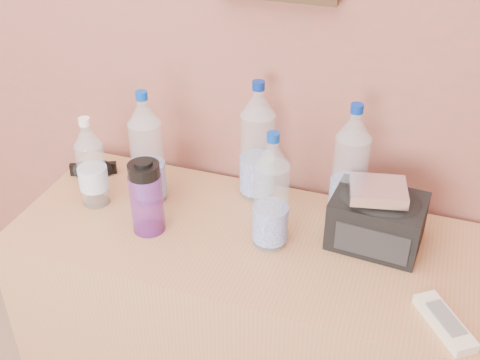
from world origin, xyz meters
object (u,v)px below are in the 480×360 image
pet_large_b (257,147)px  pet_small (92,167)px  pet_large_d (271,197)px  pet_large_c (350,170)px  foil_packet (378,191)px  sunglasses (94,169)px  dresser (243,335)px  nalgene_bottle (146,197)px  toiletry_bag (377,218)px  pet_large_a (147,154)px  ac_remote (445,323)px

pet_large_b → pet_small: size_ratio=1.32×
pet_large_d → pet_small: (-0.50, 0.01, -0.02)m
pet_large_d → pet_large_c: bearing=47.3°
pet_large_c → foil_packet: 0.13m
sunglasses → foil_packet: size_ratio=1.03×
dresser → nalgene_bottle: size_ratio=5.81×
sunglasses → toiletry_bag: bearing=-28.3°
nalgene_bottle → foil_packet: nalgene_bottle is taller
pet_large_a → nalgene_bottle: pet_large_a is taller
dresser → pet_large_c: size_ratio=3.61×
pet_small → toiletry_bag: pet_small is taller
pet_large_d → ac_remote: pet_large_d is taller
pet_large_b → pet_small: (-0.40, -0.19, -0.04)m
toiletry_bag → dresser: bearing=-161.9°
pet_large_d → pet_small: pet_large_d is taller
pet_large_c → sunglasses: 0.75m
sunglasses → foil_packet: 0.84m
pet_large_b → nalgene_bottle: size_ratio=1.67×
dresser → toiletry_bag: size_ratio=5.39×
pet_large_d → ac_remote: bearing=-19.4°
pet_large_b → sunglasses: pet_large_b is taller
pet_large_d → toiletry_bag: pet_large_d is taller
pet_large_b → foil_packet: size_ratio=2.58×
sunglasses → pet_large_a: bearing=-39.5°
sunglasses → ac_remote: bearing=-40.5°
dresser → ac_remote: (0.50, -0.16, 0.38)m
dresser → ac_remote: size_ratio=7.10×
pet_small → ac_remote: bearing=-9.9°
dresser → foil_packet: 0.62m
pet_large_b → sunglasses: (-0.49, -0.06, -0.13)m
pet_large_b → foil_packet: 0.36m
pet_large_b → pet_large_d: pet_large_b is taller
dresser → pet_small: pet_small is taller
pet_large_c → ac_remote: size_ratio=1.97×
pet_large_c → pet_small: bearing=-166.5°
pet_large_c → toiletry_bag: (0.09, -0.09, -0.07)m
nalgene_bottle → sunglasses: size_ratio=1.50×
dresser → foil_packet: (0.31, 0.06, 0.53)m
pet_small → sunglasses: 0.18m
pet_large_c → toiletry_bag: pet_large_c is taller
pet_large_a → foil_packet: bearing=-0.9°
sunglasses → foil_packet: (0.83, -0.07, 0.15)m
dresser → nalgene_bottle: 0.53m
pet_large_a → nalgene_bottle: (0.06, -0.13, -0.04)m
pet_large_b → pet_large_d: (0.10, -0.20, -0.01)m
pet_large_d → dresser: bearing=174.7°
pet_small → nalgene_bottle: bearing=-17.8°
pet_large_a → pet_small: pet_large_a is taller
dresser → pet_large_a: pet_large_a is taller
pet_large_d → pet_small: 0.50m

